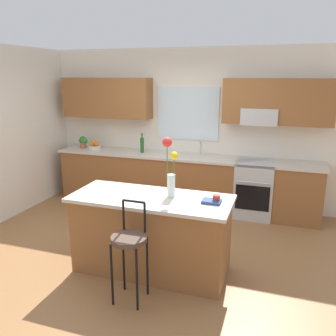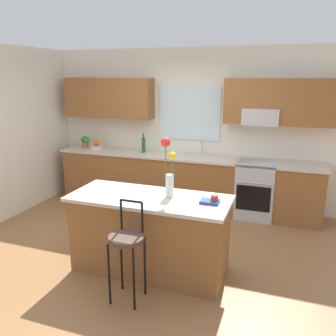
% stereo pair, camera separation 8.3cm
% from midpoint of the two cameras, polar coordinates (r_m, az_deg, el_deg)
% --- Properties ---
extents(ground_plane, '(14.00, 14.00, 0.00)m').
position_cam_midpoint_polar(ground_plane, '(4.76, -4.07, -13.25)').
color(ground_plane, olive).
extents(back_wall_assembly, '(5.60, 0.50, 2.70)m').
position_cam_midpoint_polar(back_wall_assembly, '(6.11, 3.07, 7.97)').
color(back_wall_assembly, silver).
rests_on(back_wall_assembly, ground).
extents(counter_run, '(4.56, 0.64, 0.92)m').
position_cam_midpoint_polar(counter_run, '(6.07, 2.02, -2.13)').
color(counter_run, brown).
rests_on(counter_run, ground).
extents(sink_faucet, '(0.02, 0.13, 0.23)m').
position_cam_midpoint_polar(sink_faucet, '(5.99, 4.96, 3.47)').
color(sink_faucet, '#B7BABC').
rests_on(sink_faucet, counter_run).
extents(oven_range, '(0.60, 0.64, 0.92)m').
position_cam_midpoint_polar(oven_range, '(5.83, 13.52, -3.31)').
color(oven_range, '#B7BABC').
rests_on(oven_range, ground).
extents(kitchen_island, '(1.83, 0.76, 0.92)m').
position_cam_midpoint_polar(kitchen_island, '(4.12, -3.34, -10.70)').
color(kitchen_island, brown).
rests_on(kitchen_island, ground).
extents(bar_stool_near, '(0.36, 0.36, 1.04)m').
position_cam_midpoint_polar(bar_stool_near, '(3.56, -7.01, -12.09)').
color(bar_stool_near, black).
rests_on(bar_stool_near, ground).
extents(flower_vase, '(0.18, 0.11, 0.68)m').
position_cam_midpoint_polar(flower_vase, '(3.84, -0.22, 0.07)').
color(flower_vase, silver).
rests_on(flower_vase, kitchen_island).
extents(mug_ceramic, '(0.08, 0.08, 0.09)m').
position_cam_midpoint_polar(mug_ceramic, '(3.77, 7.29, -5.04)').
color(mug_ceramic, '#A52D28').
rests_on(mug_ceramic, kitchen_island).
extents(cookbook, '(0.20, 0.15, 0.03)m').
position_cam_midpoint_polar(cookbook, '(3.78, 6.53, -5.45)').
color(cookbook, navy).
rests_on(cookbook, kitchen_island).
extents(fruit_bowl_oranges, '(0.24, 0.24, 0.16)m').
position_cam_midpoint_polar(fruit_bowl_oranges, '(6.62, -12.27, 3.53)').
color(fruit_bowl_oranges, silver).
rests_on(fruit_bowl_oranges, counter_run).
extents(bottle_olive_oil, '(0.06, 0.06, 0.34)m').
position_cam_midpoint_polar(bottle_olive_oil, '(6.17, -4.63, 3.82)').
color(bottle_olive_oil, '#1E5923').
rests_on(bottle_olive_oil, counter_run).
extents(potted_plant_small, '(0.18, 0.13, 0.23)m').
position_cam_midpoint_polar(potted_plant_small, '(6.72, -14.04, 4.25)').
color(potted_plant_small, '#9E5B3D').
rests_on(potted_plant_small, counter_run).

